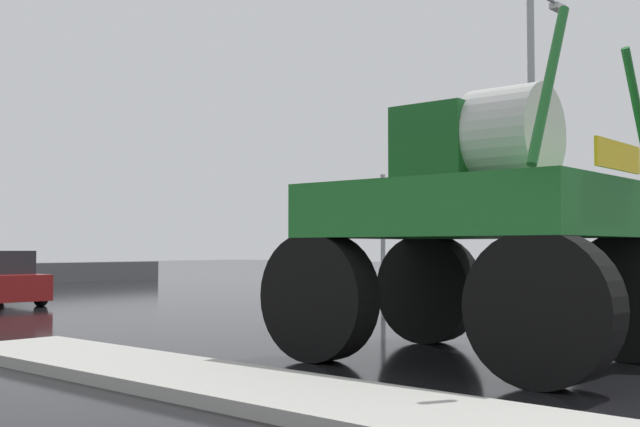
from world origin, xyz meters
name	(u,v)px	position (x,y,z in m)	size (l,w,h in m)	color
ground_plane	(58,311)	(0.00, 18.00, 0.00)	(120.00, 120.00, 0.00)	black
median_island	(268,391)	(-4.55, 5.67, 0.07)	(1.75, 11.78, 0.15)	#B2AFA8
oversize_sprayer	(475,225)	(-0.69, 5.44, 1.92)	(4.14, 5.28, 4.47)	black
traffic_signal_near_right	(377,213)	(4.08, 10.93, 2.40)	(0.24, 0.54, 3.30)	#A8AAAF
streetlight_near_right	(534,130)	(7.57, 8.71, 4.53)	(1.85, 0.24, 8.17)	#A8AAAF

